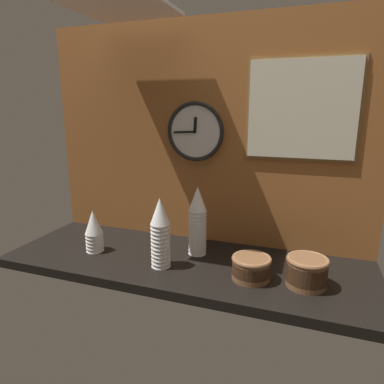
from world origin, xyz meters
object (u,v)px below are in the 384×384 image
at_px(cup_stack_center, 160,233).
at_px(bowl_stack_far_right, 307,271).
at_px(cup_stack_center_right, 198,221).
at_px(menu_board, 302,110).
at_px(cup_stack_left, 94,231).
at_px(bowl_stack_right, 251,267).
at_px(wall_clock, 195,132).

distance_m(cup_stack_center, bowl_stack_far_right, 0.59).
xyz_separation_m(cup_stack_center_right, menu_board, (0.41, 0.17, 0.49)).
xyz_separation_m(cup_stack_left, cup_stack_center, (0.36, -0.04, 0.05)).
bearing_deg(cup_stack_center, menu_board, 33.82).
relative_size(cup_stack_center_right, bowl_stack_far_right, 2.04).
bearing_deg(cup_stack_center, cup_stack_center_right, 58.76).
relative_size(cup_stack_center_right, cup_stack_center, 1.06).
xyz_separation_m(cup_stack_center, bowl_stack_right, (0.38, 0.02, -0.10)).
distance_m(wall_clock, menu_board, 0.48).
height_order(cup_stack_center, bowl_stack_right, cup_stack_center).
distance_m(cup_stack_center_right, bowl_stack_right, 0.33).
height_order(cup_stack_center, menu_board, menu_board).
bearing_deg(bowl_stack_right, wall_clock, 137.02).
xyz_separation_m(wall_clock, menu_board, (0.47, 0.01, 0.10)).
xyz_separation_m(cup_stack_center, bowl_stack_far_right, (0.58, 0.03, -0.09)).
bearing_deg(cup_stack_center_right, cup_stack_left, -164.20).
relative_size(cup_stack_left, cup_stack_center, 0.66).
xyz_separation_m(cup_stack_center_right, cup_stack_center, (-0.10, -0.17, -0.01)).
bearing_deg(bowl_stack_far_right, wall_clock, 151.01).
xyz_separation_m(cup_stack_center_right, wall_clock, (-0.07, 0.16, 0.38)).
relative_size(cup_stack_center_right, menu_board, 0.67).
height_order(bowl_stack_right, wall_clock, wall_clock).
height_order(cup_stack_left, cup_stack_center_right, cup_stack_center_right).
bearing_deg(cup_stack_left, wall_clock, 36.38).
relative_size(cup_stack_center, bowl_stack_right, 1.93).
xyz_separation_m(cup_stack_left, menu_board, (0.87, 0.30, 0.55)).
xyz_separation_m(bowl_stack_right, menu_board, (0.13, 0.33, 0.60)).
xyz_separation_m(cup_stack_center, menu_board, (0.51, 0.34, 0.50)).
bearing_deg(cup_stack_center_right, menu_board, 22.68).
relative_size(bowl_stack_right, wall_clock, 0.55).
bearing_deg(cup_stack_left, cup_stack_center_right, 15.80).
bearing_deg(cup_stack_center_right, wall_clock, 112.41).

